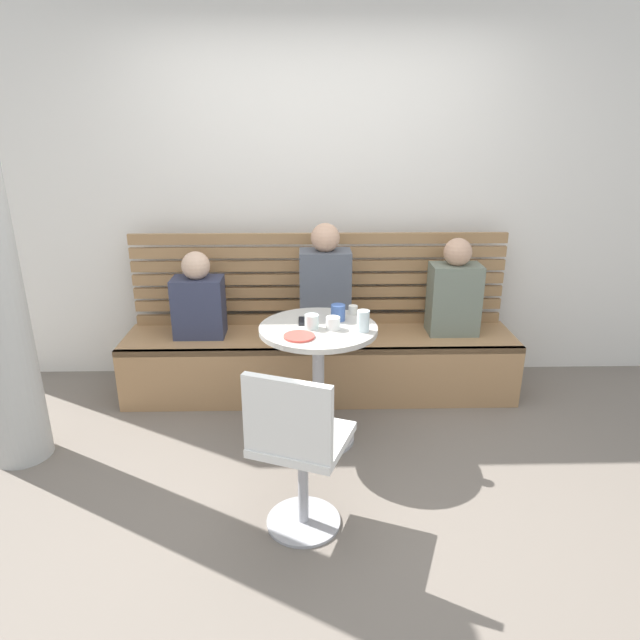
% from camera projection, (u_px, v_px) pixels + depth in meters
% --- Properties ---
extents(ground, '(8.00, 8.00, 0.00)m').
position_uv_depth(ground, '(325.00, 500.00, 2.86)').
color(ground, '#70665B').
extents(back_wall, '(5.20, 0.10, 2.90)m').
position_uv_depth(back_wall, '(318.00, 180.00, 3.90)').
color(back_wall, silver).
rests_on(back_wall, ground).
extents(booth_bench, '(2.70, 0.52, 0.44)m').
position_uv_depth(booth_bench, '(320.00, 364.00, 3.91)').
color(booth_bench, '#A87C51').
rests_on(booth_bench, ground).
extents(booth_backrest, '(2.65, 0.04, 0.67)m').
position_uv_depth(booth_backrest, '(319.00, 279.00, 3.94)').
color(booth_backrest, '#9A7249').
rests_on(booth_backrest, booth_bench).
extents(cafe_table, '(0.68, 0.68, 0.74)m').
position_uv_depth(cafe_table, '(318.00, 362.00, 3.22)').
color(cafe_table, '#ADADB2').
rests_on(cafe_table, ground).
extents(white_chair, '(0.52, 0.52, 0.85)m').
position_uv_depth(white_chair, '(297.00, 447.00, 2.48)').
color(white_chair, '#ADADB2').
rests_on(white_chair, ground).
extents(person_adult, '(0.34, 0.22, 0.78)m').
position_uv_depth(person_adult, '(325.00, 287.00, 3.70)').
color(person_adult, '#4C515B').
rests_on(person_adult, booth_bench).
extents(person_child_left, '(0.34, 0.22, 0.67)m').
position_uv_depth(person_child_left, '(454.00, 292.00, 3.79)').
color(person_child_left, slate).
rests_on(person_child_left, booth_bench).
extents(person_child_middle, '(0.34, 0.22, 0.59)m').
position_uv_depth(person_child_middle, '(198.00, 300.00, 3.75)').
color(person_child_middle, '#333851').
rests_on(person_child_middle, booth_bench).
extents(cup_mug_blue, '(0.08, 0.08, 0.09)m').
position_uv_depth(cup_mug_blue, '(338.00, 313.00, 3.23)').
color(cup_mug_blue, '#3D5B9E').
rests_on(cup_mug_blue, cafe_table).
extents(cup_espresso_small, '(0.06, 0.06, 0.05)m').
position_uv_depth(cup_espresso_small, '(353.00, 310.00, 3.34)').
color(cup_espresso_small, silver).
rests_on(cup_espresso_small, cafe_table).
extents(cup_glass_short, '(0.08, 0.08, 0.08)m').
position_uv_depth(cup_glass_short, '(312.00, 322.00, 3.11)').
color(cup_glass_short, silver).
rests_on(cup_glass_short, cafe_table).
extents(cup_glass_tall, '(0.07, 0.07, 0.12)m').
position_uv_depth(cup_glass_tall, '(363.00, 321.00, 3.06)').
color(cup_glass_tall, silver).
rests_on(cup_glass_tall, cafe_table).
extents(cup_ceramic_white, '(0.08, 0.08, 0.07)m').
position_uv_depth(cup_ceramic_white, '(333.00, 323.00, 3.10)').
color(cup_ceramic_white, white).
rests_on(cup_ceramic_white, cafe_table).
extents(plate_small, '(0.17, 0.17, 0.01)m').
position_uv_depth(plate_small, '(299.00, 336.00, 2.99)').
color(plate_small, '#DB4C42').
rests_on(plate_small, cafe_table).
extents(phone_on_table, '(0.07, 0.14, 0.01)m').
position_uv_depth(phone_on_table, '(305.00, 321.00, 3.22)').
color(phone_on_table, black).
rests_on(phone_on_table, cafe_table).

